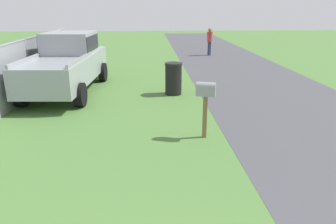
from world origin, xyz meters
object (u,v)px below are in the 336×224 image
pickup_truck (68,61)px  trash_bin (173,79)px  pedestrian (210,40)px  mailbox (206,94)px

pickup_truck → trash_bin: bearing=-97.2°
pedestrian → trash_bin: bearing=-65.7°
pickup_truck → pedestrian: size_ratio=3.22×
pickup_truck → mailbox: bearing=-134.1°
mailbox → pedestrian: size_ratio=0.80×
mailbox → pickup_truck: pickup_truck is taller
trash_bin → pedestrian: 9.62m
mailbox → pedestrian: 13.32m
pedestrian → mailbox: bearing=-58.6°
mailbox → trash_bin: (3.94, 0.44, -0.51)m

